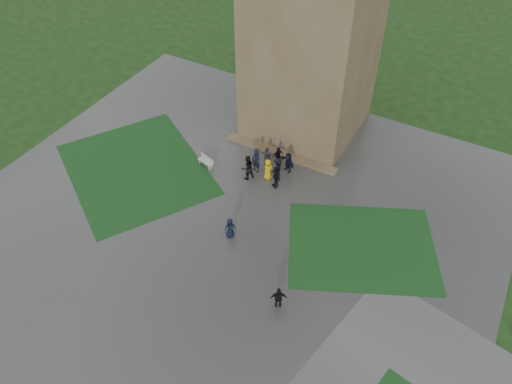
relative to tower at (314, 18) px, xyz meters
The scene contains 10 objects.
ground 17.49m from the tower, 90.00° to the right, with size 120.00×120.00×0.00m, color black.
plaza 15.81m from the tower, 90.00° to the right, with size 34.00×34.00×0.02m, color #343532.
lawn_inset_left 16.55m from the tower, 127.69° to the right, with size 11.00×9.00×0.01m, color #133616.
lawn_inset_right 15.90m from the tower, 49.64° to the right, with size 9.00×7.00×0.01m, color #133616.
tower is the anchor object (origin of this frame).
tower_plinth 9.90m from the tower, 90.00° to the right, with size 9.00×0.80×0.22m, color brown.
bench 12.58m from the tower, 117.33° to the right, with size 1.41×0.78×0.78m.
visitor_cluster 10.27m from the tower, 86.95° to the right, with size 3.43×3.50×2.58m.
pedestrian_mid 15.58m from the tower, 86.19° to the right, with size 0.72×0.49×1.48m, color black.
pedestrian_near 19.25m from the tower, 70.11° to the right, with size 0.93×0.53×1.59m, color black.
Camera 1 is at (12.48, -15.79, 23.93)m, focal length 35.00 mm.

